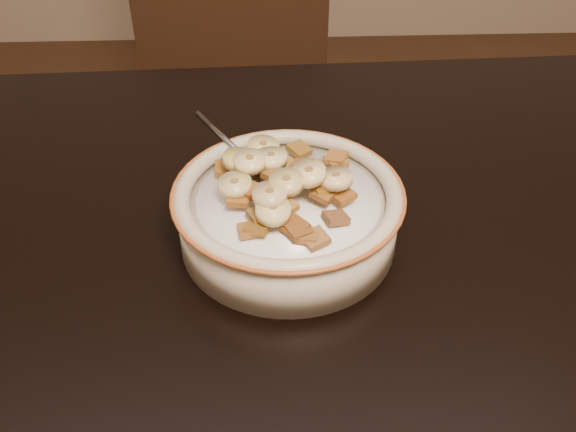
{
  "coord_description": "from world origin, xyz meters",
  "views": [
    {
      "loc": [
        0.01,
        -0.4,
        1.17
      ],
      "look_at": [
        0.03,
        0.07,
        0.78
      ],
      "focal_mm": 40.0,
      "sensor_mm": 36.0,
      "label": 1
    }
  ],
  "objects_px": {
    "chair": "(231,101)",
    "cereal_bowl": "(288,220)",
    "table": "(255,307)",
    "spoon": "(266,179)"
  },
  "relations": [
    {
      "from": "table",
      "to": "cereal_bowl",
      "type": "relative_size",
      "value": 6.72
    },
    {
      "from": "table",
      "to": "spoon",
      "type": "distance_m",
      "value": 0.12
    },
    {
      "from": "table",
      "to": "cereal_bowl",
      "type": "height_order",
      "value": "cereal_bowl"
    },
    {
      "from": "chair",
      "to": "cereal_bowl",
      "type": "height_order",
      "value": "chair"
    },
    {
      "from": "cereal_bowl",
      "to": "table",
      "type": "bearing_deg",
      "value": -115.19
    },
    {
      "from": "table",
      "to": "spoon",
      "type": "xyz_separation_m",
      "value": [
        0.01,
        0.1,
        0.07
      ]
    },
    {
      "from": "chair",
      "to": "spoon",
      "type": "bearing_deg",
      "value": -83.33
    },
    {
      "from": "chair",
      "to": "cereal_bowl",
      "type": "distance_m",
      "value": 0.79
    },
    {
      "from": "table",
      "to": "chair",
      "type": "distance_m",
      "value": 0.84
    },
    {
      "from": "table",
      "to": "chair",
      "type": "relative_size",
      "value": 1.41
    }
  ]
}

